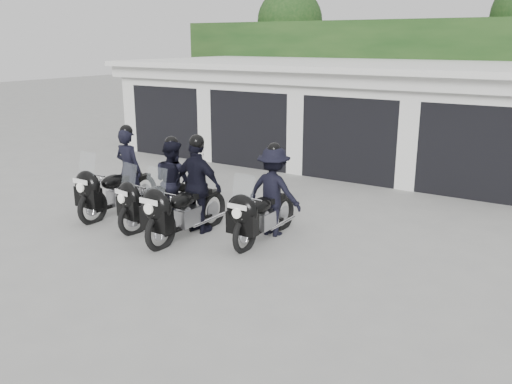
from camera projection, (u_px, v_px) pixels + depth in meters
The scene contains 7 objects.
ground at pixel (227, 245), 9.85m from camera, with size 80.00×80.00×0.00m, color gray.
garage_block at pixel (384, 116), 16.02m from camera, with size 16.40×6.80×2.96m.
background_vegetation at pixel (442, 64), 19.42m from camera, with size 20.00×3.90×5.80m.
police_bike_a at pixel (118, 179), 11.47m from camera, with size 0.66×2.22×1.94m.
police_bike_b at pixel (166, 187), 10.81m from camera, with size 0.98×2.09×1.83m.
police_bike_c at pixel (192, 193), 10.18m from camera, with size 1.09×2.27×1.97m.
police_bike_d at pixel (269, 197), 10.07m from camera, with size 1.11×2.11×1.84m.
Camera 1 is at (5.37, -7.52, 3.60)m, focal length 38.00 mm.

